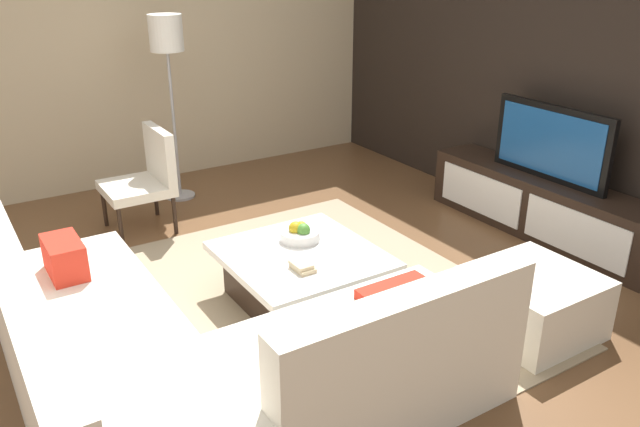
{
  "coord_description": "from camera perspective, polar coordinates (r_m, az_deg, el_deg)",
  "views": [
    {
      "loc": [
        3.19,
        -1.83,
        2.26
      ],
      "look_at": [
        -0.33,
        0.4,
        0.52
      ],
      "focal_mm": 35.7,
      "sensor_mm": 36.0,
      "label": 1
    }
  ],
  "objects": [
    {
      "name": "area_rug",
      "position": [
        4.38,
        -2.8,
        -8.25
      ],
      "size": [
        2.96,
        2.78,
        0.01
      ],
      "primitive_type": "cube",
      "color": "tan",
      "rests_on": "ground"
    },
    {
      "name": "media_console",
      "position": [
        5.66,
        19.25,
        0.6
      ],
      "size": [
        2.15,
        0.45,
        0.5
      ],
      "color": "black",
      "rests_on": "ground"
    },
    {
      "name": "television",
      "position": [
        5.49,
        20.0,
        5.98
      ],
      "size": [
        1.1,
        0.06,
        0.61
      ],
      "color": "black",
      "rests_on": "media_console"
    },
    {
      "name": "side_wall_left",
      "position": [
        6.75,
        -15.09,
        14.66
      ],
      "size": [
        0.12,
        5.2,
        2.8
      ],
      "primitive_type": "cube",
      "color": "#C6B28E",
      "rests_on": "ground"
    },
    {
      "name": "book_stack",
      "position": [
        4.02,
        -1.61,
        -4.77
      ],
      "size": [
        0.17,
        0.11,
        0.05
      ],
      "color": "#CCB78C",
      "rests_on": "coffee_table"
    },
    {
      "name": "sectional_couch",
      "position": [
        3.46,
        -10.93,
        -12.51
      ],
      "size": [
        2.37,
        2.3,
        0.82
      ],
      "color": "silver",
      "rests_on": "ground"
    },
    {
      "name": "ottoman",
      "position": [
        4.24,
        18.49,
        -7.59
      ],
      "size": [
        0.7,
        0.7,
        0.4
      ],
      "primitive_type": "cube",
      "color": "silver",
      "rests_on": "ground"
    },
    {
      "name": "ground_plane",
      "position": [
        4.31,
        -2.13,
        -8.89
      ],
      "size": [
        14.0,
        14.0,
        0.0
      ],
      "primitive_type": "plane",
      "color": "brown"
    },
    {
      "name": "feature_wall_back",
      "position": [
        5.6,
        22.8,
        12.18
      ],
      "size": [
        6.4,
        0.12,
        2.8
      ],
      "primitive_type": "cube",
      "color": "black",
      "rests_on": "ground"
    },
    {
      "name": "coffee_table",
      "position": [
        4.33,
        -1.7,
        -5.66
      ],
      "size": [
        1.02,
        0.98,
        0.38
      ],
      "color": "black",
      "rests_on": "ground"
    },
    {
      "name": "accent_chair_near",
      "position": [
        5.59,
        -15.28,
        3.42
      ],
      "size": [
        0.57,
        0.54,
        0.87
      ],
      "rotation": [
        0.0,
        0.0,
        0.18
      ],
      "color": "black",
      "rests_on": "ground"
    },
    {
      "name": "floor_lamp",
      "position": [
        6.04,
        -13.55,
        14.34
      ],
      "size": [
        0.3,
        0.3,
        1.72
      ],
      "color": "#A5A5AA",
      "rests_on": "ground"
    },
    {
      "name": "fruit_bowl",
      "position": [
        4.41,
        -1.81,
        -1.78
      ],
      "size": [
        0.28,
        0.28,
        0.14
      ],
      "color": "silver",
      "rests_on": "coffee_table"
    }
  ]
}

